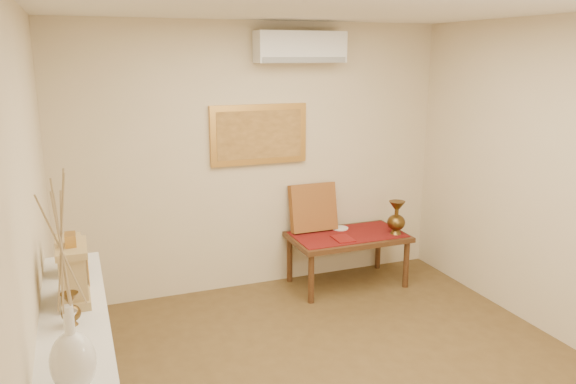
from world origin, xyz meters
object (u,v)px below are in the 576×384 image
brass_urn_tall (397,214)px  wooden_chest (70,255)px  white_vase (65,282)px  low_table (348,241)px  mantel_clock (74,272)px

brass_urn_tall → wooden_chest: wooden_chest is taller
white_vase → low_table: 3.90m
white_vase → mantel_clock: size_ratio=2.44×
white_vase → low_table: size_ratio=0.83×
wooden_chest → low_table: bearing=24.6°
white_vase → wooden_chest: 1.49m
low_table → brass_urn_tall: bearing=-19.4°
mantel_clock → wooden_chest: bearing=93.0°
brass_urn_tall → low_table: size_ratio=0.36×
brass_urn_tall → wooden_chest: size_ratio=1.75×
wooden_chest → low_table: (2.68, 1.23, -0.62)m
mantel_clock → white_vase: bearing=-91.1°
mantel_clock → low_table: bearing=32.6°
wooden_chest → brass_urn_tall: bearing=18.6°
brass_urn_tall → wooden_chest: 3.34m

